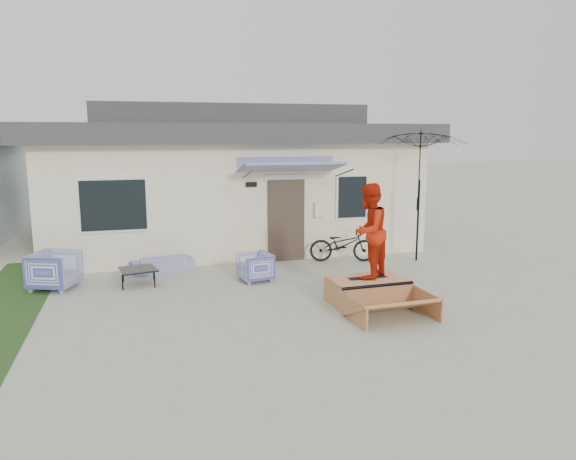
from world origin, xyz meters
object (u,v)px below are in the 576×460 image
object	(u,v)px
skate_ramp	(368,291)
skater	(369,229)
bicycle	(343,241)
patio_umbrella	(419,194)
armchair_left	(55,268)
armchair_right	(255,266)
loveseat	(162,260)
coffee_table	(139,277)
skateboard	(367,277)

from	to	relation	value
skate_ramp	skater	xyz separation A→B (m)	(-0.00, 0.05, 1.21)
bicycle	patio_umbrella	distance (m)	2.28
bicycle	armchair_left	bearing A→B (deg)	111.63
patio_umbrella	skater	world-z (taller)	skater
armchair_right	skate_ramp	distance (m)	2.79
loveseat	coffee_table	world-z (taller)	loveseat
armchair_left	skater	distance (m)	6.62
loveseat	patio_umbrella	size ratio (longest dim) A/B	0.52
loveseat	skater	bearing A→B (deg)	127.35
armchair_left	armchair_right	distance (m)	4.25
skater	armchair_right	bearing A→B (deg)	-90.71
armchair_right	coffee_table	world-z (taller)	armchair_right
skater	skateboard	bearing A→B (deg)	-131.05
loveseat	armchair_right	world-z (taller)	armchair_right
loveseat	skater	xyz separation A→B (m)	(3.74, -3.48, 1.17)
armchair_left	skateboard	world-z (taller)	armchair_left
loveseat	skateboard	world-z (taller)	loveseat
skateboard	skater	world-z (taller)	skater
skater	skate_ramp	bearing A→B (deg)	51.02
loveseat	patio_umbrella	distance (m)	6.59
patio_umbrella	skate_ramp	world-z (taller)	patio_umbrella
armchair_left	bicycle	world-z (taller)	bicycle
skate_ramp	armchair_left	bearing A→B (deg)	153.88
skater	bicycle	bearing A→B (deg)	-144.33
armchair_left	skateboard	size ratio (longest dim) A/B	1.15
armchair_left	skate_ramp	xyz separation A→B (m)	(6.00, -2.67, -0.21)
armchair_right	patio_umbrella	size ratio (longest dim) A/B	0.26
skate_ramp	bicycle	bearing A→B (deg)	74.86
loveseat	armchair_right	size ratio (longest dim) A/B	2.03
coffee_table	skateboard	world-z (taller)	skateboard
loveseat	bicycle	xyz separation A→B (m)	(4.52, -0.16, 0.26)
loveseat	skate_ramp	distance (m)	5.14
coffee_table	skater	size ratio (longest dim) A/B	0.40
loveseat	skater	world-z (taller)	skater
loveseat	armchair_left	xyz separation A→B (m)	(-2.26, -0.85, 0.17)
bicycle	patio_umbrella	xyz separation A→B (m)	(1.88, -0.44, 1.21)
skateboard	patio_umbrella	bearing A→B (deg)	44.54
coffee_table	bicycle	size ratio (longest dim) A/B	0.44
coffee_table	skater	distance (m)	5.12
coffee_table	armchair_right	bearing A→B (deg)	-8.59
patio_umbrella	coffee_table	bearing A→B (deg)	-176.74
armchair_left	patio_umbrella	bearing A→B (deg)	-66.14
armchair_right	skate_ramp	xyz separation A→B (m)	(1.78, -2.15, -0.11)
skateboard	coffee_table	bearing A→B (deg)	147.34
bicycle	patio_umbrella	size ratio (longest dim) A/B	0.62
armchair_right	skateboard	size ratio (longest dim) A/B	0.90
skateboard	armchair_left	bearing A→B (deg)	153.65
skateboard	skater	size ratio (longest dim) A/B	0.42
bicycle	skateboard	size ratio (longest dim) A/B	2.17
skateboard	skater	distance (m)	0.94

